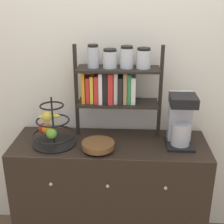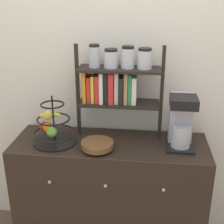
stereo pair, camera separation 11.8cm
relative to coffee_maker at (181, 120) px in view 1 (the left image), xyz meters
name	(u,v)px [view 1 (the left image)]	position (x,y,z in m)	size (l,w,h in m)	color
wall_back	(112,78)	(-0.49, 0.27, 0.21)	(7.00, 0.05, 2.60)	silver
sideboard	(110,195)	(-0.49, -0.01, -0.64)	(1.39, 0.50, 0.90)	black
coffee_maker	(181,120)	(0.00, 0.00, 0.00)	(0.19, 0.22, 0.37)	black
fruit_stand	(51,129)	(-0.90, -0.05, -0.07)	(0.31, 0.31, 0.35)	black
wooden_bowl	(98,145)	(-0.56, -0.13, -0.15)	(0.22, 0.22, 0.06)	brown
shelf_hutch	(114,80)	(-0.47, 0.12, 0.24)	(0.62, 0.20, 0.68)	black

